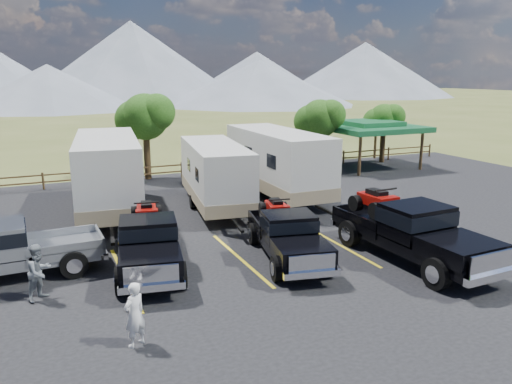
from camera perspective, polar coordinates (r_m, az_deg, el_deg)
name	(u,v)px	position (r m, az deg, el deg)	size (l,w,h in m)	color
ground	(354,295)	(15.39, 11.09, -11.43)	(320.00, 320.00, 0.00)	#4A5524
asphalt_lot	(304,260)	(17.71, 5.49, -7.77)	(44.00, 34.00, 0.04)	black
stall_lines	(290,251)	(18.52, 3.96, -6.70)	(12.12, 5.50, 0.01)	yellow
tree_ne_a	(319,119)	(33.28, 7.25, 8.28)	(3.11, 2.92, 4.76)	black
tree_ne_b	(384,120)	(37.55, 14.37, 8.01)	(2.77, 2.59, 4.27)	black
tree_north	(145,117)	(31.07, -12.60, 8.36)	(3.46, 3.24, 5.25)	black
rail_fence	(212,166)	(32.05, -5.05, 2.95)	(36.12, 0.12, 1.00)	#513822
pavilion	(369,127)	(35.58, 12.83, 7.26)	(6.20, 6.20, 3.22)	#513822
mountain_range	(30,66)	(117.31, -24.44, 12.98)	(209.00, 71.00, 20.00)	slate
rig_left	(149,240)	(17.07, -12.18, -5.39)	(2.93, 6.13, 1.96)	black
rig_center	(287,233)	(17.57, 3.55, -4.72)	(2.89, 5.84, 1.87)	black
rig_right	(410,229)	(18.16, 17.15, -4.09)	(2.58, 6.83, 2.25)	black
trailer_left	(108,174)	(23.76, -16.55, 1.95)	(3.68, 10.32, 3.57)	silver
trailer_center	(215,175)	(23.80, -4.66, 1.91)	(3.37, 9.02, 3.12)	silver
trailer_right	(277,163)	(25.88, 2.46, 3.32)	(2.71, 10.04, 3.50)	silver
pickup_silver	(6,250)	(17.69, -26.67, -5.92)	(6.07, 2.27, 1.80)	gray
person_a	(135,314)	(12.47, -13.71, -13.44)	(0.59, 0.39, 1.61)	white
person_b	(39,272)	(15.72, -23.53, -8.37)	(0.80, 0.63, 1.65)	slate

